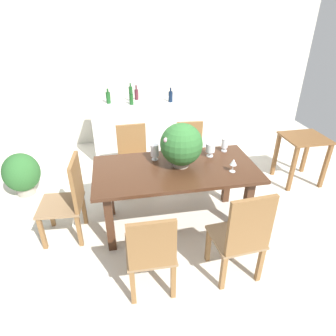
# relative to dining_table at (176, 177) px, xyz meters

# --- Properties ---
(ground_plane) EXTENTS (7.04, 7.04, 0.00)m
(ground_plane) POSITION_rel_dining_table_xyz_m (0.00, 0.08, -0.65)
(ground_plane) COLOR silver
(back_wall) EXTENTS (6.40, 0.10, 2.60)m
(back_wall) POSITION_rel_dining_table_xyz_m (0.00, 2.68, 0.65)
(back_wall) COLOR beige
(back_wall) RESTS_ON ground
(dining_table) EXTENTS (1.83, 0.92, 0.77)m
(dining_table) POSITION_rel_dining_table_xyz_m (0.00, 0.00, 0.00)
(dining_table) COLOR #422616
(dining_table) RESTS_ON ground
(chair_head_end) EXTENTS (0.49, 0.49, 0.98)m
(chair_head_end) POSITION_rel_dining_table_xyz_m (-1.18, -0.01, -0.12)
(chair_head_end) COLOR brown
(chair_head_end) RESTS_ON ground
(chair_far_left) EXTENTS (0.46, 0.47, 0.92)m
(chair_far_left) POSITION_rel_dining_table_xyz_m (-0.42, 0.94, -0.14)
(chair_far_left) COLOR brown
(chair_far_left) RESTS_ON ground
(chair_near_right) EXTENTS (0.49, 0.47, 1.02)m
(chair_near_right) POSITION_rel_dining_table_xyz_m (0.42, -0.95, -0.10)
(chair_near_right) COLOR brown
(chair_near_right) RESTS_ON ground
(chair_near_left) EXTENTS (0.44, 0.48, 0.91)m
(chair_near_left) POSITION_rel_dining_table_xyz_m (-0.41, -0.94, -0.15)
(chair_near_left) COLOR brown
(chair_near_left) RESTS_ON ground
(chair_far_right) EXTENTS (0.44, 0.47, 0.91)m
(chair_far_right) POSITION_rel_dining_table_xyz_m (0.42, 0.94, -0.15)
(chair_far_right) COLOR brown
(chair_far_right) RESTS_ON ground
(flower_centerpiece) EXTENTS (0.47, 0.47, 0.50)m
(flower_centerpiece) POSITION_rel_dining_table_xyz_m (0.07, 0.04, 0.38)
(flower_centerpiece) COLOR gray
(flower_centerpiece) RESTS_ON dining_table
(crystal_vase_left) EXTENTS (0.09, 0.09, 0.19)m
(crystal_vase_left) POSITION_rel_dining_table_xyz_m (-0.20, 0.24, 0.23)
(crystal_vase_left) COLOR silver
(crystal_vase_left) RESTS_ON dining_table
(crystal_vase_center_near) EXTENTS (0.08, 0.08, 0.17)m
(crystal_vase_center_near) POSITION_rel_dining_table_xyz_m (0.68, 0.31, 0.21)
(crystal_vase_center_near) COLOR silver
(crystal_vase_center_near) RESTS_ON dining_table
(crystal_vase_right) EXTENTS (0.11, 0.11, 0.17)m
(crystal_vase_right) POSITION_rel_dining_table_xyz_m (0.46, 0.21, 0.22)
(crystal_vase_right) COLOR silver
(crystal_vase_right) RESTS_ON dining_table
(wine_glass) EXTENTS (0.07, 0.07, 0.15)m
(wine_glass) POSITION_rel_dining_table_xyz_m (0.59, -0.19, 0.23)
(wine_glass) COLOR silver
(wine_glass) RESTS_ON dining_table
(kitchen_counter) EXTENTS (1.59, 0.54, 0.96)m
(kitchen_counter) POSITION_rel_dining_table_xyz_m (-0.19, 1.95, -0.17)
(kitchen_counter) COLOR silver
(kitchen_counter) RESTS_ON ground
(wine_bottle_amber) EXTENTS (0.07, 0.07, 0.24)m
(wine_bottle_amber) POSITION_rel_dining_table_xyz_m (-0.23, 2.11, 0.40)
(wine_bottle_amber) COLOR #511E28
(wine_bottle_amber) RESTS_ON kitchen_counter
(wine_bottle_green) EXTENTS (0.07, 0.07, 0.24)m
(wine_bottle_green) POSITION_rel_dining_table_xyz_m (-0.70, 1.97, 0.41)
(wine_bottle_green) COLOR #194C1E
(wine_bottle_green) RESTS_ON kitchen_counter
(wine_bottle_dark) EXTENTS (0.06, 0.06, 0.30)m
(wine_bottle_dark) POSITION_rel_dining_table_xyz_m (-0.33, 2.02, 0.44)
(wine_bottle_dark) COLOR #194C1E
(wine_bottle_dark) RESTS_ON kitchen_counter
(wine_bottle_clear) EXTENTS (0.06, 0.06, 0.23)m
(wine_bottle_clear) POSITION_rel_dining_table_xyz_m (-0.34, 1.83, 0.40)
(wine_bottle_clear) COLOR #194C1E
(wine_bottle_clear) RESTS_ON kitchen_counter
(wine_bottle_tall) EXTENTS (0.07, 0.07, 0.23)m
(wine_bottle_tall) POSITION_rel_dining_table_xyz_m (0.30, 1.86, 0.40)
(wine_bottle_tall) COLOR #0F1E38
(wine_bottle_tall) RESTS_ON kitchen_counter
(side_table) EXTENTS (0.59, 0.55, 0.72)m
(side_table) POSITION_rel_dining_table_xyz_m (2.02, 0.62, -0.11)
(side_table) COLOR brown
(side_table) RESTS_ON ground
(potted_plant_floor) EXTENTS (0.49, 0.49, 0.61)m
(potted_plant_floor) POSITION_rel_dining_table_xyz_m (-1.96, 1.01, -0.33)
(potted_plant_floor) COLOR #9E9384
(potted_plant_floor) RESTS_ON ground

